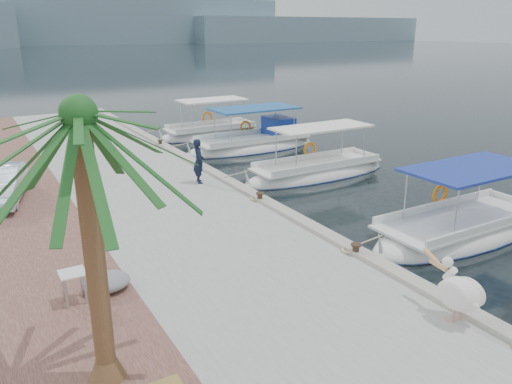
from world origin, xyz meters
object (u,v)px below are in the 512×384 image
Objects in this scene: fishing_caique_d at (253,145)px; pelican at (459,292)px; fishing_caique_e at (211,134)px; parked_car at (1,184)px; fisherman at (199,161)px; fishing_caique_c at (317,174)px; fishing_caique_b at (461,232)px; date_palm at (79,116)px.

pelican is (-5.18, -17.32, 0.96)m from fishing_caique_d.
fishing_caique_e is 1.76× the size of parked_car.
pelican is 11.58m from fisherman.
fishing_caique_d is 4.43× the size of fisherman.
fishing_caique_c reaches higher than pelican.
fishing_caique_c is 10.13m from fishing_caique_e.
fishing_caique_b is 0.94× the size of fishing_caique_d.
fishing_caique_c is 4.56× the size of pelican.
fishing_caique_e is at bearing 49.22° from parked_car.
date_palm is 1.46× the size of parked_car.
date_palm reaches higher than fishing_caique_b.
fishing_caique_e is at bearing 60.11° from date_palm.
fisherman reaches higher than fishing_caique_b.
fisherman is at bearing 2.39° from parked_car.
fishing_caique_e is 4.10× the size of pelican.
fishing_caique_c is 6.05m from fishing_caique_d.
fisherman reaches higher than fishing_caique_d.
fishing_caique_c is 15.77m from date_palm.
fishing_caique_e is 3.82× the size of fisherman.
fishing_caique_c is at bearing -81.26° from fisherman.
fishing_caique_c is at bearing 66.44° from pelican.
parked_car is at bearing 119.84° from pelican.
pelican is at bearing -101.98° from fishing_caique_e.
fishing_caique_b reaches higher than pelican.
fishing_caique_c is at bearing 89.39° from fishing_caique_b.
fishing_caique_d is at bearing 73.36° from pelican.
fishing_caique_e is (-0.38, 10.13, 0.00)m from fishing_caique_c.
parked_car is at bearing 142.66° from fishing_caique_b.
fisherman is at bearing 124.39° from fishing_caique_b.
date_palm is at bearing -127.50° from fishing_caique_d.
fishing_caique_b is at bearing -23.18° from parked_car.
fisherman is (-0.60, 11.56, 0.22)m from pelican.
fisherman is at bearing -117.59° from fishing_caique_e.
date_palm reaches higher than fishing_caique_c.
fishing_caique_c is 4.26× the size of fisherman.
parked_car is at bearing 93.81° from date_palm.
parked_car is (-12.37, 1.71, 1.00)m from fishing_caique_c.
date_palm reaches higher than pelican.
fishing_caique_b is 1.91× the size of parked_car.
fishing_caique_c is (0.08, 7.66, 0.00)m from fishing_caique_b.
fisherman is at bearing 92.98° from pelican.
parked_car is (-12.29, 9.37, 1.00)m from fishing_caique_b.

